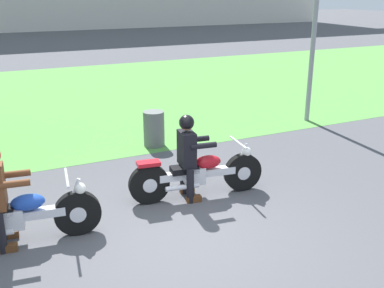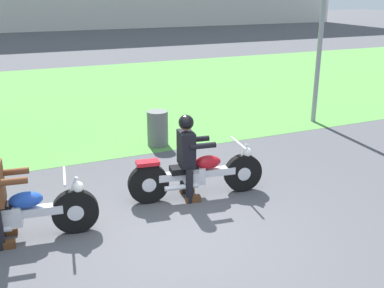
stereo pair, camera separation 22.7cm
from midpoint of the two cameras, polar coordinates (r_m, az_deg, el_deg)
The scene contains 6 objects.
ground at distance 6.35m, azimuth -2.46°, elevation -11.67°, with size 120.00×120.00×0.00m, color #4C4C51.
grass_verge at distance 14.86m, azimuth -17.03°, elevation 5.54°, with size 60.00×12.00×0.01m, color #549342.
motorcycle_lead at distance 7.33m, azimuth -0.15°, elevation -3.83°, with size 2.25×0.66×0.88m.
rider_lead at distance 7.13m, azimuth -1.45°, elevation -0.83°, with size 0.59×0.51×1.40m.
motorcycle_follow at distance 6.49m, azimuth -22.37°, elevation -8.55°, with size 2.24×0.66×0.88m.
trash_can at distance 9.79m, azimuth -5.50°, elevation 1.93°, with size 0.45×0.45×0.77m, color #595E5B.
Camera 1 is at (-2.25, -4.98, 3.23)m, focal length 42.13 mm.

